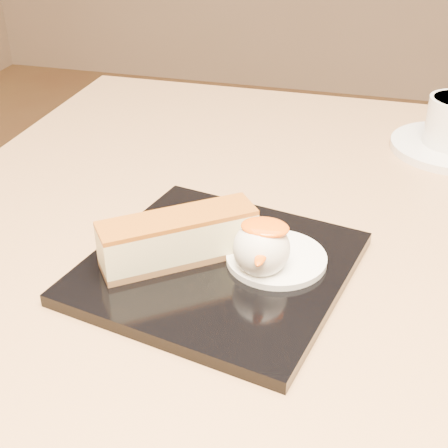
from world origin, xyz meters
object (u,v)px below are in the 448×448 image
(table, at_px, (289,343))
(ice_cream_scoop, at_px, (261,248))
(dessert_plate, at_px, (218,267))
(cheesecake, at_px, (178,238))

(table, distance_m, ice_cream_scoop, 0.22)
(dessert_plate, distance_m, cheesecake, 0.05)
(cheesecake, relative_size, ice_cream_scoop, 2.69)
(table, relative_size, dessert_plate, 3.64)
(table, bearing_deg, ice_cream_scoop, -98.90)
(table, bearing_deg, cheesecake, -131.63)
(dessert_plate, relative_size, cheesecake, 1.65)
(table, height_order, dessert_plate, dessert_plate)
(ice_cream_scoop, bearing_deg, cheesecake, -180.00)
(dessert_plate, xyz_separation_m, cheesecake, (-0.04, -0.01, 0.03))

